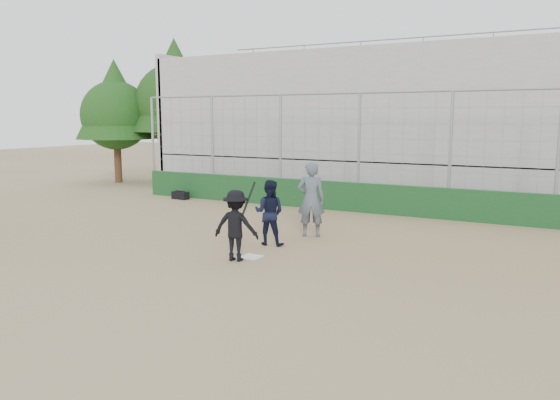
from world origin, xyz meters
The scene contains 10 objects.
ground centered at (0.00, 0.00, 0.00)m, with size 90.00×90.00×0.00m, color brown.
home_plate centered at (0.00, 0.00, 0.01)m, with size 0.44×0.44×0.02m, color white.
backstop centered at (0.00, 7.00, 0.96)m, with size 18.10×0.25×4.04m.
bleachers centered at (0.00, 11.95, 2.92)m, with size 20.25×6.70×6.98m.
tree_left centered at (-11.00, 11.00, 4.39)m, with size 4.48×4.48×7.00m.
tree_right centered at (-13.50, 9.50, 3.76)m, with size 3.84×3.84×6.00m.
batter_at_plate centered at (-0.16, -0.39, 0.80)m, with size 1.13×0.83×1.77m.
catcher_crouched centered at (-0.23, 1.26, 0.56)m, with size 0.87×0.71×1.12m.
umpire centered at (0.25, 2.70, 0.91)m, with size 0.74×0.49×1.83m, color #4E5763.
equipment_bag centered at (-7.19, 6.43, 0.15)m, with size 0.73×0.37×0.34m.
Camera 1 is at (6.39, -10.45, 3.18)m, focal length 35.00 mm.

